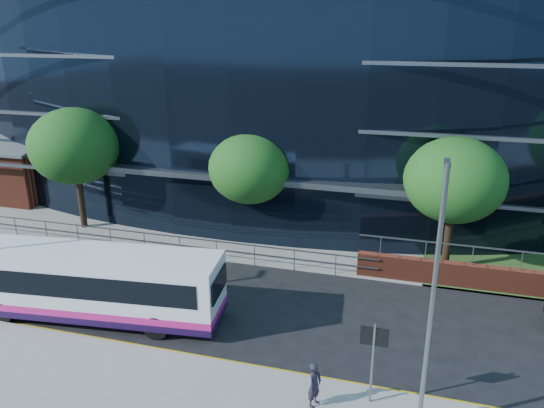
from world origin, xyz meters
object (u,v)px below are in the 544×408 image
(brick_pavilion, at_px, (7,165))
(city_bus, at_px, (94,284))
(tree_far_a, at_px, (74,146))
(street_sign, at_px, (374,347))
(pedestrian, at_px, (315,385))
(tree_far_b, at_px, (250,168))
(streetlight_east, at_px, (433,295))
(tree_far_c, at_px, (455,180))

(brick_pavilion, xyz_separation_m, city_bus, (15.27, -12.81, -0.43))
(brick_pavilion, relative_size, tree_far_a, 1.23)
(brick_pavilion, relative_size, street_sign, 3.07)
(pedestrian, bearing_deg, tree_far_b, 45.25)
(streetlight_east, relative_size, city_bus, 0.75)
(street_sign, xyz_separation_m, pedestrian, (-1.65, -0.64, -1.25))
(street_sign, relative_size, city_bus, 0.26)
(tree_far_a, relative_size, tree_far_c, 1.07)
(tree_far_a, xyz_separation_m, pedestrian, (15.85, -11.23, -3.96))
(brick_pavilion, xyz_separation_m, tree_far_c, (29.00, -4.50, 2.60))
(tree_far_c, distance_m, streetlight_east, 11.22)
(tree_far_a, distance_m, pedestrian, 19.82)
(tree_far_a, xyz_separation_m, tree_far_c, (20.00, 0.00, -0.33))
(brick_pavilion, height_order, city_bus, brick_pavilion)
(street_sign, relative_size, pedestrian, 1.87)
(street_sign, height_order, pedestrian, street_sign)
(brick_pavilion, xyz_separation_m, tree_far_b, (19.00, -4.00, 2.27))
(tree_far_a, relative_size, city_bus, 0.65)
(brick_pavilion, distance_m, streetlight_east, 32.19)
(city_bus, height_order, pedestrian, city_bus)
(street_sign, height_order, streetlight_east, streetlight_east)
(tree_far_a, bearing_deg, street_sign, -31.17)
(pedestrian, bearing_deg, tree_far_c, -1.55)
(brick_pavilion, bearing_deg, city_bus, -39.98)
(tree_far_c, bearing_deg, street_sign, -103.29)
(tree_far_c, height_order, pedestrian, tree_far_c)
(streetlight_east, bearing_deg, street_sign, 158.64)
(street_sign, bearing_deg, pedestrian, -158.87)
(brick_pavilion, bearing_deg, tree_far_c, -8.82)
(brick_pavilion, bearing_deg, tree_far_b, -11.88)
(street_sign, bearing_deg, tree_far_b, 124.08)
(brick_pavilion, xyz_separation_m, tree_far_a, (9.00, -4.50, 2.92))
(tree_far_c, relative_size, city_bus, 0.61)
(tree_far_c, xyz_separation_m, streetlight_east, (-1.00, -11.17, -0.10))
(streetlight_east, distance_m, city_bus, 13.37)
(brick_pavilion, relative_size, tree_far_c, 1.32)
(tree_far_a, xyz_separation_m, streetlight_east, (19.00, -11.17, -0.42))
(tree_far_b, height_order, pedestrian, tree_far_b)
(city_bus, xyz_separation_m, pedestrian, (9.57, -2.92, -0.61))
(tree_far_b, bearing_deg, brick_pavilion, 168.12)
(tree_far_b, xyz_separation_m, tree_far_c, (10.00, -0.50, 0.33))
(street_sign, height_order, tree_far_c, tree_far_c)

